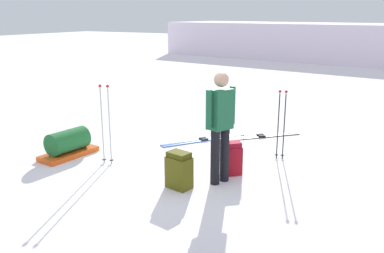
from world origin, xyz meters
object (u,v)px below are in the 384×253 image
ski_poles_planted_far (281,121)px  skier_standing (221,122)px  ski_pair_far (204,140)px  thermos_bottle (220,145)px  ski_pair_near (261,136)px  backpack_bright (179,170)px  backpack_large_dark (231,159)px  gear_sled (68,144)px  ski_poles_planted_near (106,121)px

ski_poles_planted_far → skier_standing: bearing=-106.8°
ski_pair_far → thermos_bottle: thermos_bottle is taller
thermos_bottle → ski_pair_near: bearing=76.2°
backpack_bright → thermos_bottle: backpack_bright is taller
ski_pair_far → backpack_large_dark: 1.91m
backpack_large_dark → backpack_bright: backpack_bright is taller
ski_pair_far → gear_sled: bearing=-129.2°
thermos_bottle → ski_poles_planted_far: bearing=10.4°
gear_sled → thermos_bottle: size_ratio=4.24×
skier_standing → ski_poles_planted_far: size_ratio=1.37×
skier_standing → ski_pair_near: (-0.30, 2.62, -0.94)m
ski_pair_near → backpack_large_dark: backpack_large_dark is taller
ski_pair_near → backpack_large_dark: 2.27m
ski_pair_far → gear_sled: (-1.68, -2.06, 0.21)m
ski_poles_planted_far → gear_sled: size_ratio=1.12×
backpack_bright → ski_poles_planted_near: (-1.62, 0.29, 0.49)m
ski_poles_planted_far → thermos_bottle: size_ratio=4.76×
skier_standing → ski_poles_planted_far: (0.46, 1.51, -0.26)m
ski_pair_near → ski_poles_planted_near: 3.40m
skier_standing → ski_poles_planted_far: 1.60m
gear_sled → ski_pair_far: bearing=50.8°
skier_standing → ski_poles_planted_near: 2.07m
ski_poles_planted_far → gear_sled: 3.84m
backpack_bright → ski_poles_planted_far: 2.23m
backpack_large_dark → backpack_bright: bearing=-117.1°
backpack_bright → ski_poles_planted_far: (0.89, 2.00, 0.42)m
skier_standing → ski_pair_near: bearing=96.5°
ski_poles_planted_near → backpack_bright: bearing=-10.2°
ski_poles_planted_far → thermos_bottle: bearing=-169.6°
backpack_bright → ski_poles_planted_far: bearing=66.1°
ski_pair_near → ski_pair_far: (-0.93, -0.81, -0.00)m
ski_pair_near → ski_poles_planted_far: ski_poles_planted_far is taller
gear_sled → skier_standing: bearing=5.0°
ski_pair_far → backpack_large_dark: bearing=-48.7°
ski_pair_near → backpack_bright: (-0.13, -3.11, 0.26)m
ski_pair_far → ski_poles_planted_far: size_ratio=1.34×
skier_standing → ski_pair_far: skier_standing is taller
ski_poles_planted_near → gear_sled: bearing=-176.2°
ski_poles_planted_near → gear_sled: ski_poles_planted_near is taller
backpack_bright → ski_pair_far: bearing=109.3°
backpack_large_dark → ski_poles_planted_near: bearing=-164.2°
backpack_bright → skier_standing: bearing=48.6°
backpack_large_dark → ski_poles_planted_far: ski_poles_planted_far is taller
ski_pair_far → backpack_bright: size_ratio=2.96×
ski_pair_near → thermos_bottle: (-0.32, -1.30, 0.12)m
backpack_bright → gear_sled: (-2.48, 0.23, -0.05)m
backpack_large_dark → ski_poles_planted_far: (0.44, 1.13, 0.42)m
skier_standing → backpack_bright: size_ratio=3.04×
ski_pair_far → ski_poles_planted_near: (-0.82, -2.00, 0.75)m
gear_sled → thermos_bottle: (2.30, 1.57, -0.09)m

